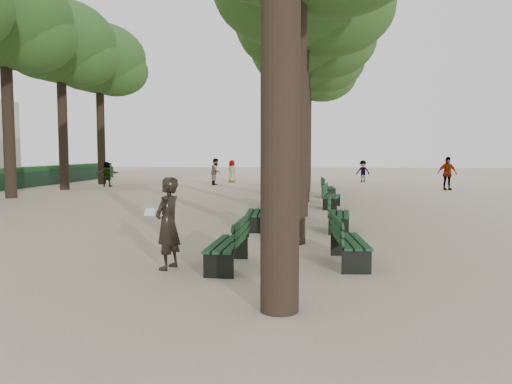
# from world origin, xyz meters

# --- Properties ---
(ground) EXTENTS (120.00, 120.00, 0.00)m
(ground) POSITION_xyz_m (0.00, 0.00, 0.00)
(ground) COLOR #C5AE95
(ground) RESTS_ON ground
(tree_central_3) EXTENTS (6.00, 6.00, 9.95)m
(tree_central_3) POSITION_xyz_m (1.50, 13.00, 7.65)
(tree_central_3) COLOR #33261C
(tree_central_3) RESTS_ON ground
(tree_central_4) EXTENTS (6.00, 6.00, 9.95)m
(tree_central_4) POSITION_xyz_m (1.50, 18.00, 7.65)
(tree_central_4) COLOR #33261C
(tree_central_4) RESTS_ON ground
(tree_central_5) EXTENTS (6.00, 6.00, 9.95)m
(tree_central_5) POSITION_xyz_m (1.50, 23.00, 7.65)
(tree_central_5) COLOR #33261C
(tree_central_5) RESTS_ON ground
(tree_far_3) EXTENTS (6.00, 6.00, 10.45)m
(tree_far_3) POSITION_xyz_m (-12.00, 13.00, 8.14)
(tree_far_3) COLOR #33261C
(tree_far_3) RESTS_ON ground
(tree_far_4) EXTENTS (6.00, 6.00, 10.45)m
(tree_far_4) POSITION_xyz_m (-12.00, 18.00, 8.14)
(tree_far_4) COLOR #33261C
(tree_far_4) RESTS_ON ground
(tree_far_5) EXTENTS (6.00, 6.00, 10.45)m
(tree_far_5) POSITION_xyz_m (-12.00, 23.00, 8.14)
(tree_far_5) COLOR #33261C
(tree_far_5) RESTS_ON ground
(bench_left_0) EXTENTS (0.61, 1.81, 0.92)m
(bench_left_0) POSITION_xyz_m (0.37, 0.40, 0.27)
(bench_left_0) COLOR black
(bench_left_0) RESTS_ON ground
(bench_left_1) EXTENTS (0.67, 1.83, 0.92)m
(bench_left_1) POSITION_xyz_m (0.37, 5.13, 0.27)
(bench_left_1) COLOR black
(bench_left_1) RESTS_ON ground
(bench_left_2) EXTENTS (0.61, 1.81, 0.92)m
(bench_left_2) POSITION_xyz_m (0.37, 10.23, 0.27)
(bench_left_2) COLOR black
(bench_left_2) RESTS_ON ground
(bench_left_3) EXTENTS (0.77, 1.85, 0.92)m
(bench_left_3) POSITION_xyz_m (0.37, 15.09, 0.27)
(bench_left_3) COLOR black
(bench_left_3) RESTS_ON ground
(bench_right_0) EXTENTS (0.73, 1.84, 0.92)m
(bench_right_0) POSITION_xyz_m (2.63, 0.96, 0.27)
(bench_right_0) COLOR black
(bench_right_0) RESTS_ON ground
(bench_right_1) EXTENTS (0.67, 1.83, 0.92)m
(bench_right_1) POSITION_xyz_m (2.63, 5.07, 0.27)
(bench_right_1) COLOR black
(bench_right_1) RESTS_ON ground
(bench_right_2) EXTENTS (0.79, 1.86, 0.92)m
(bench_right_2) POSITION_xyz_m (2.63, 10.57, 0.27)
(bench_right_2) COLOR black
(bench_right_2) RESTS_ON ground
(bench_right_3) EXTENTS (0.68, 1.83, 0.92)m
(bench_right_3) POSITION_xyz_m (2.63, 15.15, 0.27)
(bench_right_3) COLOR black
(bench_right_3) RESTS_ON ground
(man_with_map) EXTENTS (0.69, 0.74, 1.69)m
(man_with_map) POSITION_xyz_m (-0.69, 0.18, 0.84)
(man_with_map) COLOR black
(man_with_map) RESTS_ON ground
(pedestrian_a) EXTENTS (0.36, 0.84, 1.72)m
(pedestrian_a) POSITION_xyz_m (-4.32, 22.99, 0.86)
(pedestrian_a) COLOR #262628
(pedestrian_a) RESTS_ON ground
(pedestrian_e) EXTENTS (1.45, 0.41, 1.54)m
(pedestrian_e) POSITION_xyz_m (-10.71, 20.84, 0.77)
(pedestrian_e) COLOR #262628
(pedestrian_e) RESTS_ON ground
(pedestrian_c) EXTENTS (1.14, 0.56, 1.87)m
(pedestrian_c) POSITION_xyz_m (9.33, 20.29, 0.93)
(pedestrian_c) COLOR #262628
(pedestrian_c) RESTS_ON ground
(pedestrian_b) EXTENTS (1.04, 0.60, 1.53)m
(pedestrian_b) POSITION_xyz_m (5.37, 27.13, 0.77)
(pedestrian_b) COLOR #262628
(pedestrian_b) RESTS_ON ground
(pedestrian_d) EXTENTS (0.62, 0.82, 1.56)m
(pedestrian_d) POSITION_xyz_m (-3.76, 25.94, 0.78)
(pedestrian_d) COLOR #262628
(pedestrian_d) RESTS_ON ground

